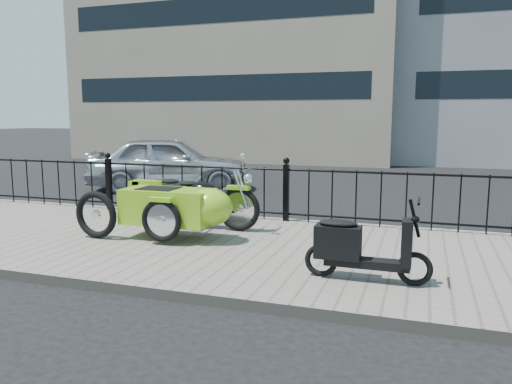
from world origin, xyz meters
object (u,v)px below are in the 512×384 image
(sedan_car, at_px, (169,163))
(motorcycle_sidecar, at_px, (184,205))
(spare_tire, at_px, (96,215))
(scooter, at_px, (358,248))

(sedan_car, bearing_deg, motorcycle_sidecar, -170.89)
(motorcycle_sidecar, height_order, spare_tire, motorcycle_sidecar)
(scooter, height_order, sedan_car, sedan_car)
(spare_tire, xyz_separation_m, sedan_car, (-1.75, 5.43, 0.22))
(spare_tire, distance_m, sedan_car, 5.71)
(scooter, relative_size, spare_tire, 1.95)
(motorcycle_sidecar, relative_size, scooter, 1.68)
(motorcycle_sidecar, relative_size, spare_tire, 3.29)
(sedan_car, bearing_deg, spare_tire, 176.44)
(scooter, distance_m, spare_tire, 3.89)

